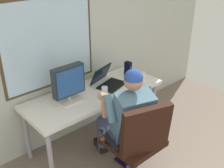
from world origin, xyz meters
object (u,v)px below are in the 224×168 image
at_px(coffee_mug, 143,76).
at_px(laptop, 107,80).
at_px(desk, 94,97).
at_px(office_chair, 139,138).
at_px(desk_speaker, 128,69).
at_px(person_seated, 127,117).
at_px(wine_glass, 105,90).
at_px(crt_monitor, 69,82).

bearing_deg(coffee_mug, laptop, 153.92).
distance_m(desk, coffee_mug, 0.71).
distance_m(office_chair, desk_speaker, 1.19).
height_order(person_seated, wine_glass, person_seated).
distance_m(office_chair, coffee_mug, 1.04).
distance_m(desk, wine_glass, 0.22).
bearing_deg(person_seated, coffee_mug, 30.95).
relative_size(office_chair, coffee_mug, 9.49).
relative_size(desk, coffee_mug, 16.58).
distance_m(laptop, wine_glass, 0.31).
relative_size(office_chair, crt_monitor, 2.33).
xyz_separation_m(wine_glass, desk_speaker, (0.62, 0.25, 0.01)).
height_order(crt_monitor, laptop, crt_monitor).
bearing_deg(desk, laptop, 13.23).
bearing_deg(person_seated, crt_monitor, 118.80).
bearing_deg(coffee_mug, desk_speaker, 98.72).
distance_m(laptop, desk_speaker, 0.40).
bearing_deg(laptop, crt_monitor, -176.62).
height_order(person_seated, crt_monitor, person_seated).
xyz_separation_m(laptop, wine_glass, (-0.22, -0.22, 0.02)).
xyz_separation_m(desk, coffee_mug, (0.68, -0.15, 0.12)).
relative_size(person_seated, crt_monitor, 2.96).
bearing_deg(crt_monitor, desk, -4.15).
xyz_separation_m(person_seated, crt_monitor, (-0.32, 0.59, 0.30)).
xyz_separation_m(desk, person_seated, (-0.01, -0.57, -0.00)).
bearing_deg(desk, coffee_mug, -12.65).
relative_size(desk, desk_speaker, 9.00).
relative_size(person_seated, laptop, 2.91).
distance_m(crt_monitor, coffee_mug, 1.04).
relative_size(wine_glass, desk_speaker, 0.64).
bearing_deg(person_seated, wine_glass, 85.08).
bearing_deg(coffee_mug, wine_glass, -179.12).
distance_m(desk, crt_monitor, 0.45).
height_order(desk, office_chair, office_chair).
bearing_deg(desk, person_seated, -90.83).
bearing_deg(coffee_mug, desk, 167.35).
height_order(desk, laptop, laptop).
bearing_deg(crt_monitor, office_chair, -73.41).
bearing_deg(office_chair, wine_glass, 80.84).
bearing_deg(laptop, wine_glass, -135.14).
bearing_deg(crt_monitor, coffee_mug, -9.91).
height_order(person_seated, laptop, person_seated).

